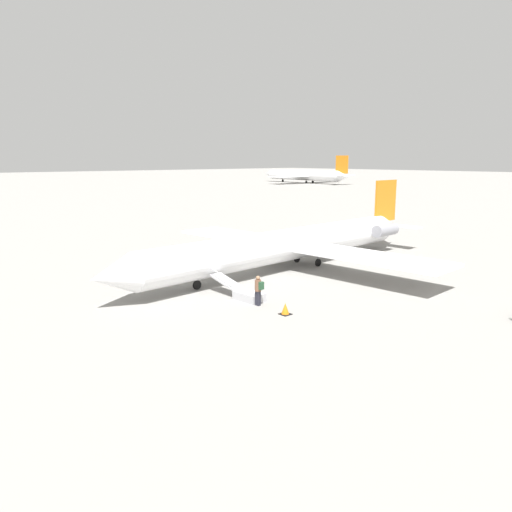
# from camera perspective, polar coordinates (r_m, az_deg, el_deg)

# --- Properties ---
(ground_plane) EXTENTS (600.00, 600.00, 0.00)m
(ground_plane) POSITION_cam_1_polar(r_m,az_deg,el_deg) (37.85, 3.37, -1.52)
(ground_plane) COLOR gray
(airplane_main) EXTENTS (31.85, 24.45, 6.28)m
(airplane_main) POSITION_cam_1_polar(r_m,az_deg,el_deg) (38.16, 4.32, 1.44)
(airplane_main) COLOR white
(airplane_main) RESTS_ON ground
(airplane_far_right) EXTENTS (30.00, 39.91, 9.22)m
(airplane_far_right) POSITION_cam_1_polar(r_m,az_deg,el_deg) (173.63, 5.60, 9.21)
(airplane_far_right) COLOR white
(airplane_far_right) RESTS_ON ground
(boarding_stairs) EXTENTS (1.30, 4.07, 1.61)m
(boarding_stairs) POSITION_cam_1_polar(r_m,az_deg,el_deg) (29.79, -1.32, -4.26)
(boarding_stairs) COLOR #B2B2B7
(boarding_stairs) RESTS_ON ground
(passenger) EXTENTS (0.36, 0.55, 1.74)m
(passenger) POSITION_cam_1_polar(r_m,az_deg,el_deg) (28.31, 0.27, -3.74)
(passenger) COLOR #23232D
(passenger) RESTS_ON ground
(traffic_cone_near_stairs) EXTENTS (0.58, 0.58, 0.64)m
(traffic_cone_near_stairs) POSITION_cam_1_polar(r_m,az_deg,el_deg) (26.97, 3.37, -6.07)
(traffic_cone_near_stairs) COLOR black
(traffic_cone_near_stairs) RESTS_ON ground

